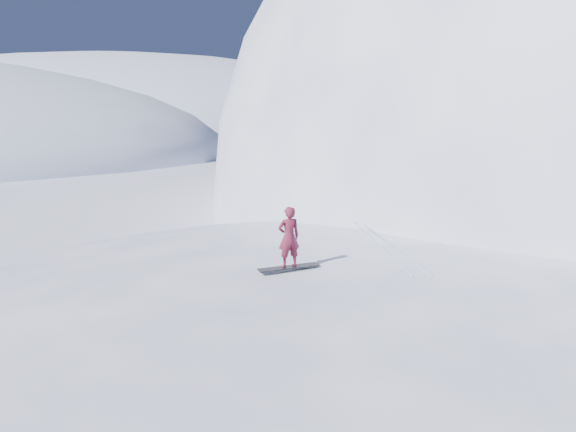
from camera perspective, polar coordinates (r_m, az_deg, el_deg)
near_ridge at (r=13.95m, az=18.89°, el=-15.51°), size 36.00×28.00×4.80m
peak_shoulder at (r=32.26m, az=23.77°, el=-0.32°), size 28.00×24.00×18.00m
far_ridge_c at (r=124.20m, az=-18.41°, el=8.42°), size 140.00×90.00×36.00m
wind_bumps at (r=12.77m, az=13.37°, el=-17.87°), size 16.00×14.40×1.00m
snowboard at (r=12.75m, az=0.09°, el=-5.72°), size 1.58×0.81×0.03m
snowboarder at (r=12.54m, az=0.09°, el=-2.35°), size 0.64×0.53×1.52m
board_tracks at (r=15.22m, az=10.57°, el=-2.96°), size 1.03×5.98×0.04m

